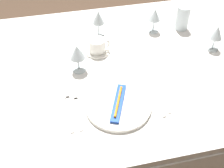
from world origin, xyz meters
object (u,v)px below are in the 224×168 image
object	(u,v)px
fork_inner	(69,109)
spoon_soup	(160,91)
dinner_plate	(118,105)
toothbrush_package	(118,103)
drink_tumbler	(182,19)
wine_glass_right	(98,19)
wine_glass_centre	(217,34)
wine_glass_far	(77,53)
dinner_knife	(155,99)
wine_glass_left	(155,16)
fork_outer	(78,109)
coffee_cup_left	(98,45)

from	to	relation	value
fork_inner	spoon_soup	world-z (taller)	spoon_soup
spoon_soup	dinner_plate	bearing A→B (deg)	-166.13
toothbrush_package	drink_tumbler	distance (m)	0.70
toothbrush_package	drink_tumbler	xyz separation A→B (m)	(0.49, 0.50, 0.03)
fork_inner	wine_glass_right	size ratio (longest dim) A/B	1.51
fork_inner	spoon_soup	xyz separation A→B (m)	(0.41, 0.02, 0.00)
fork_inner	wine_glass_centre	world-z (taller)	wine_glass_centre
wine_glass_right	wine_glass_far	size ratio (longest dim) A/B	1.05
dinner_knife	drink_tumbler	size ratio (longest dim) A/B	1.60
wine_glass_left	drink_tumbler	size ratio (longest dim) A/B	1.02
fork_outer	wine_glass_far	bearing A→B (deg)	80.96
fork_inner	drink_tumbler	distance (m)	0.84
wine_glass_left	dinner_plate	bearing A→B (deg)	-122.49
wine_glass_far	drink_tumbler	size ratio (longest dim) A/B	1.06
drink_tumbler	wine_glass_centre	bearing A→B (deg)	-68.93
fork_outer	wine_glass_right	bearing A→B (deg)	69.90
spoon_soup	wine_glass_right	bearing A→B (deg)	111.07
fork_outer	wine_glass_centre	xyz separation A→B (m)	(0.74, 0.26, 0.09)
toothbrush_package	wine_glass_centre	bearing A→B (deg)	26.29
wine_glass_centre	dinner_knife	bearing A→B (deg)	-145.67
dinner_plate	dinner_knife	bearing A→B (deg)	2.09
drink_tumbler	toothbrush_package	bearing A→B (deg)	-134.12
toothbrush_package	wine_glass_right	distance (m)	0.54
fork_outer	fork_inner	xyz separation A→B (m)	(-0.03, 0.01, 0.00)
fork_inner	drink_tumbler	world-z (taller)	drink_tumbler
dinner_plate	drink_tumbler	xyz separation A→B (m)	(0.49, 0.50, 0.05)
fork_inner	spoon_soup	bearing A→B (deg)	2.78
coffee_cup_left	dinner_knife	bearing A→B (deg)	-64.12
wine_glass_centre	coffee_cup_left	bearing A→B (deg)	170.18
wine_glass_far	dinner_knife	bearing A→B (deg)	-41.73
wine_glass_centre	drink_tumbler	xyz separation A→B (m)	(-0.08, 0.22, -0.04)
toothbrush_package	wine_glass_right	size ratio (longest dim) A/B	1.38
fork_outer	coffee_cup_left	distance (m)	0.39
spoon_soup	coffee_cup_left	bearing A→B (deg)	123.45
spoon_soup	wine_glass_right	distance (m)	0.53
dinner_knife	wine_glass_far	world-z (taller)	wine_glass_far
wine_glass_centre	fork_inner	bearing A→B (deg)	-162.01
fork_outer	wine_glass_far	world-z (taller)	wine_glass_far
dinner_plate	wine_glass_far	bearing A→B (deg)	115.55
dinner_plate	fork_outer	size ratio (longest dim) A/B	1.33
dinner_plate	coffee_cup_left	distance (m)	0.39
wine_glass_far	dinner_plate	bearing A→B (deg)	-64.45
wine_glass_left	wine_glass_right	xyz separation A→B (m)	(-0.30, 0.03, 0.01)
wine_glass_left	wine_glass_right	size ratio (longest dim) A/B	0.92
dinner_knife	wine_glass_left	world-z (taller)	wine_glass_left
fork_outer	wine_glass_right	size ratio (longest dim) A/B	1.40
fork_outer	spoon_soup	bearing A→B (deg)	4.14
dinner_knife	wine_glass_left	bearing A→B (deg)	72.77
dinner_plate	fork_outer	bearing A→B (deg)	172.08
dinner_plate	drink_tumbler	size ratio (longest dim) A/B	2.06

